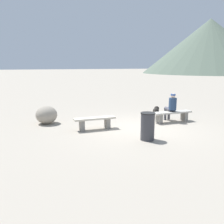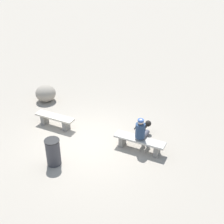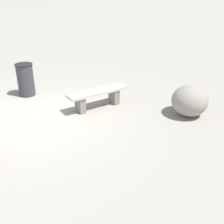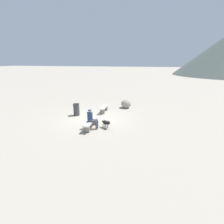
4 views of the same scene
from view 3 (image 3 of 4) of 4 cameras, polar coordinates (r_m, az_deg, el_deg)
The scene contains 4 objects.
ground at distance 6.89m, azimuth -16.51°, elevation -1.48°, with size 210.00×210.00×0.06m, color #9E9384.
bench_left at distance 7.05m, azimuth -2.97°, elevation 3.33°, with size 1.59×0.41×0.46m.
trash_bin at distance 8.14m, azimuth -17.35°, elevation 6.35°, with size 0.48×0.48×0.91m.
boulder at distance 6.87m, azimuth 15.70°, elevation 2.26°, with size 0.86×0.88×0.74m, color gray.
Camera 3 is at (1.41, 6.03, 2.99)m, focal length 44.44 mm.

